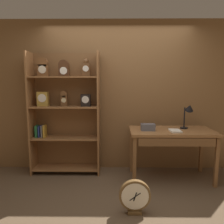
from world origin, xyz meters
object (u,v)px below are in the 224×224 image
workbench (172,136)px  desk_lamp (188,111)px  toolbox_small (148,127)px  bookshelf (65,111)px  open_repair_manual (175,131)px  round_clock_large (135,196)px

workbench → desk_lamp: desk_lamp is taller
desk_lamp → toolbox_small: (-0.65, -0.12, -0.23)m
workbench → bookshelf: bearing=170.1°
open_repair_manual → toolbox_small: bearing=168.5°
desk_lamp → round_clock_large: desk_lamp is taller
workbench → desk_lamp: size_ratio=3.10×
bookshelf → workbench: (1.74, -0.30, -0.36)m
open_repair_manual → bookshelf: bearing=166.1°
toolbox_small → bookshelf: bearing=166.6°
bookshelf → desk_lamp: bearing=-5.8°
workbench → open_repair_manual: 0.14m
workbench → toolbox_small: bearing=-176.9°
toolbox_small → workbench: bearing=3.1°
toolbox_small → round_clock_large: toolbox_small is taller
round_clock_large → desk_lamp: bearing=47.9°
bookshelf → round_clock_large: size_ratio=4.91×
desk_lamp → toolbox_small: size_ratio=1.94×
bookshelf → desk_lamp: bookshelf is taller
bookshelf → toolbox_small: size_ratio=9.39×
bookshelf → open_repair_manual: (1.77, -0.40, -0.25)m
toolbox_small → open_repair_manual: bearing=-10.3°
bookshelf → workbench: 1.80m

